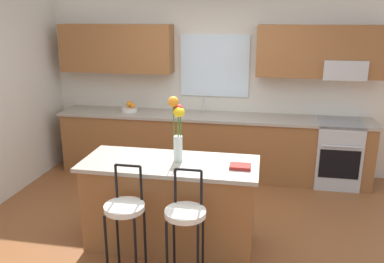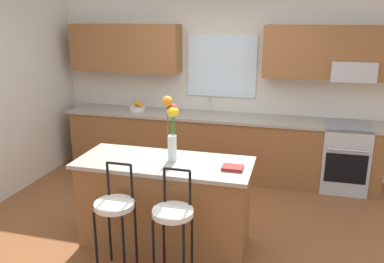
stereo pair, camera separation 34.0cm
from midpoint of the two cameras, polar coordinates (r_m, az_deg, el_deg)
ground_plane at (r=4.54m, az=-2.60°, el=-14.24°), size 14.00×14.00×0.00m
back_wall_assembly at (r=5.91m, az=1.94°, el=8.53°), size 5.60×0.50×2.70m
counter_run at (r=5.88m, az=1.08°, el=-1.96°), size 4.56×0.64×0.92m
sink_faucet at (r=5.88m, az=0.01°, el=4.07°), size 0.02×0.13×0.23m
oven_range at (r=5.85m, az=18.59°, el=-2.99°), size 0.60×0.64×0.92m
kitchen_island at (r=4.12m, az=-5.54°, el=-10.35°), size 1.76×0.73×0.92m
bar_stool_near at (r=3.65m, az=-12.38°, el=-11.39°), size 0.36×0.36×1.04m
bar_stool_middle at (r=3.49m, az=-3.81°, el=-12.40°), size 0.36×0.36×1.04m
flower_vase at (r=3.83m, az=-4.67°, el=1.07°), size 0.16×0.14×0.66m
cookbook at (r=3.76m, az=4.42°, el=-5.11°), size 0.20×0.15×0.03m
fruit_bowl_oranges at (r=6.07m, az=-10.60°, el=3.31°), size 0.24×0.24×0.16m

